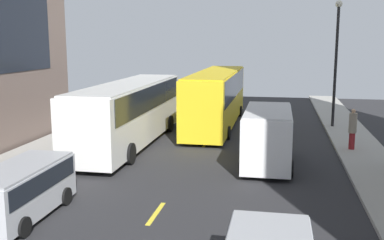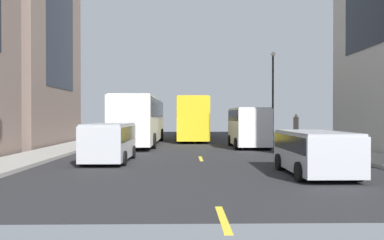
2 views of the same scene
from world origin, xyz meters
TOP-DOWN VIEW (x-y plane):
  - ground_plane at (0.00, 0.00)m, footprint 42.61×42.61m
  - sidewalk_west at (-8.06, 0.00)m, footprint 2.49×44.00m
  - sidewalk_east at (8.06, 0.00)m, footprint 2.49×44.00m
  - lane_stripe_1 at (0.00, -10.50)m, footprint 0.16×2.00m
  - lane_stripe_2 at (0.00, 0.00)m, footprint 0.16×2.00m
  - lane_stripe_3 at (0.00, 10.50)m, footprint 0.16×2.00m
  - lane_stripe_4 at (0.00, 21.00)m, footprint 0.16×2.00m
  - city_bus_white at (-4.00, -1.06)m, footprint 2.80×12.46m
  - streetcar_yellow at (-0.15, 5.27)m, footprint 2.70×13.15m
  - delivery_van_white at (3.41, -3.92)m, footprint 2.25×5.25m
  - car_silver_0 at (-4.12, -11.64)m, footprint 1.90×4.31m
  - pedestrian_crossing_near at (7.57, -0.58)m, footprint 0.39×0.39m
  - streetlamp_near at (7.31, 5.73)m, footprint 0.44×0.44m

SIDE VIEW (x-z plane):
  - ground_plane at x=0.00m, z-range 0.00..0.00m
  - lane_stripe_1 at x=0.00m, z-range 0.00..0.01m
  - lane_stripe_2 at x=0.00m, z-range 0.00..0.01m
  - lane_stripe_3 at x=0.00m, z-range 0.00..0.01m
  - lane_stripe_4 at x=0.00m, z-range 0.00..0.01m
  - sidewalk_west at x=-8.06m, z-range 0.00..0.15m
  - sidewalk_east at x=8.06m, z-range 0.00..0.15m
  - car_silver_0 at x=-4.12m, z-range 0.15..1.87m
  - pedestrian_crossing_near at x=7.57m, z-range 0.21..2.27m
  - delivery_van_white at x=3.41m, z-range 0.22..2.80m
  - city_bus_white at x=-4.00m, z-range 0.33..3.69m
  - streetcar_yellow at x=-0.15m, z-range 0.33..3.92m
  - streetlamp_near at x=7.31m, z-range 0.97..8.84m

